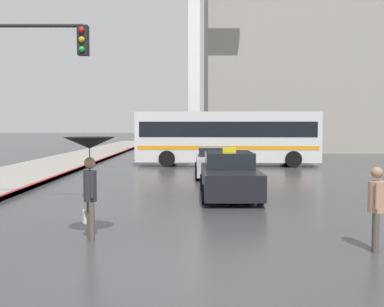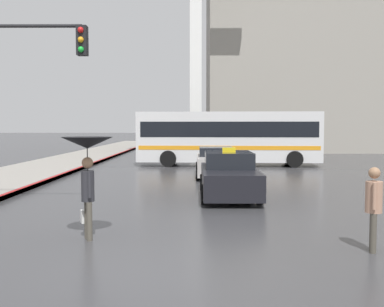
{
  "view_description": "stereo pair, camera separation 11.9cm",
  "coord_description": "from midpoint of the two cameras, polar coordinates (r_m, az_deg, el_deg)",
  "views": [
    {
      "loc": [
        0.53,
        -6.93,
        2.39
      ],
      "look_at": [
        0.54,
        9.19,
        1.4
      ],
      "focal_mm": 42.0,
      "sensor_mm": 36.0,
      "label": 1
    },
    {
      "loc": [
        0.65,
        -6.93,
        2.39
      ],
      "look_at": [
        0.54,
        9.19,
        1.4
      ],
      "focal_mm": 42.0,
      "sensor_mm": 36.0,
      "label": 2
    }
  ],
  "objects": [
    {
      "name": "taxi",
      "position": [
        15.32,
        4.48,
        -2.86
      ],
      "size": [
        1.91,
        4.7,
        1.66
      ],
      "rotation": [
        0.0,
        0.0,
        3.14
      ],
      "color": "black",
      "rests_on": "ground_plane"
    },
    {
      "name": "pedestrian_with_umbrella",
      "position": [
        9.58,
        -13.23,
        -0.26
      ],
      "size": [
        1.07,
        1.07,
        2.16
      ],
      "rotation": [
        0.0,
        0.0,
        2.01
      ],
      "color": "#4C473D",
      "rests_on": "ground_plane"
    },
    {
      "name": "pedestrian_man",
      "position": [
        9.23,
        22.0,
        -5.74
      ],
      "size": [
        0.4,
        0.46,
        1.62
      ],
      "rotation": [
        0.0,
        0.0,
        -1.9
      ],
      "color": "#4C473D",
      "rests_on": "ground_plane"
    },
    {
      "name": "building_tower_far",
      "position": [
        62.58,
        18.45,
        11.69
      ],
      "size": [
        12.1,
        8.88,
        22.96
      ],
      "color": "#A39E93",
      "rests_on": "ground_plane"
    },
    {
      "name": "city_bus",
      "position": [
        27.23,
        4.32,
        2.24
      ],
      "size": [
        10.95,
        3.08,
        3.22
      ],
      "rotation": [
        0.0,
        0.0,
        -1.62
      ],
      "color": "silver",
      "rests_on": "ground_plane"
    },
    {
      "name": "traffic_light",
      "position": [
        13.4,
        -22.06,
        9.2
      ],
      "size": [
        3.59,
        0.38,
        5.41
      ],
      "color": "black",
      "rests_on": "ground_plane"
    },
    {
      "name": "monument_cross",
      "position": [
        36.26,
        0.15,
        18.43
      ],
      "size": [
        9.09,
        0.9,
        20.67
      ],
      "color": "white",
      "rests_on": "ground_plane"
    },
    {
      "name": "ground_plane",
      "position": [
        7.36,
        -4.82,
        -15.46
      ],
      "size": [
        300.0,
        300.0,
        0.0
      ],
      "primitive_type": "plane",
      "color": "#38383A"
    },
    {
      "name": "sedan_red",
      "position": [
        21.2,
        2.84,
        -1.18
      ],
      "size": [
        1.91,
        4.18,
        1.38
      ],
      "rotation": [
        0.0,
        0.0,
        3.14
      ],
      "color": "#B7B2AD",
      "rests_on": "ground_plane"
    }
  ]
}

